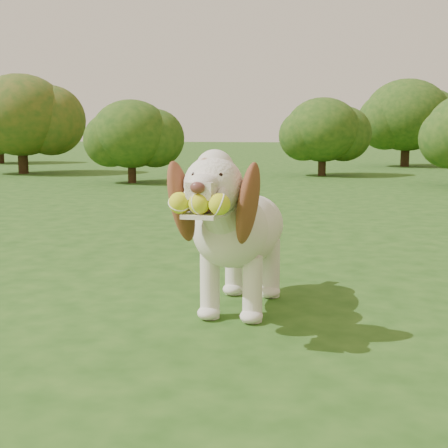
# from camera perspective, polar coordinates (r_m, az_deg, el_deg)

# --- Properties ---
(ground) EXTENTS (80.00, 80.00, 0.00)m
(ground) POSITION_cam_1_polar(r_m,az_deg,el_deg) (3.27, 7.97, -8.29)
(ground) COLOR #1E4513
(ground) RESTS_ON ground
(dog) EXTENTS (0.49, 1.33, 0.86)m
(dog) POSITION_cam_1_polar(r_m,az_deg,el_deg) (3.20, 1.26, -0.14)
(dog) COLOR silver
(dog) RESTS_ON ground
(shrub_a) EXTENTS (1.40, 1.40, 1.45)m
(shrub_a) POSITION_cam_1_polar(r_m,az_deg,el_deg) (11.11, -8.49, 8.14)
(shrub_a) COLOR #382314
(shrub_a) RESTS_ON ground
(shrub_i) EXTENTS (2.09, 2.09, 2.17)m
(shrub_i) POSITION_cam_1_polar(r_m,az_deg,el_deg) (16.37, 16.37, 9.53)
(shrub_i) COLOR #382314
(shrub_i) RESTS_ON ground
(shrub_b) EXTENTS (1.51, 1.51, 1.57)m
(shrub_b) POSITION_cam_1_polar(r_m,az_deg,el_deg) (12.81, 9.02, 8.50)
(shrub_b) COLOR #382314
(shrub_b) RESTS_ON ground
(shrub_e) EXTENTS (2.01, 2.01, 2.08)m
(shrub_e) POSITION_cam_1_polar(r_m,az_deg,el_deg) (13.91, -18.08, 9.44)
(shrub_e) COLOR #382314
(shrub_e) RESTS_ON ground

